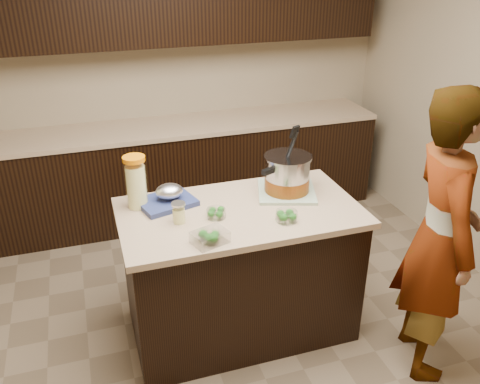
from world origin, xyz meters
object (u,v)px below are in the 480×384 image
Objects in this scene: island at (240,271)px; stock_pot at (287,176)px; person at (440,238)px; lemonade_pitcher at (136,184)px.

island is 0.68m from stock_pot.
island is at bearing 76.12° from person.
stock_pot is 0.94m from lemonade_pitcher.
island is at bearing -21.74° from lemonade_pitcher.
island is 1.23m from person.
island is 4.49× the size of lemonade_pitcher.
person is at bearing -31.88° from island.
person is at bearing -73.01° from stock_pot.
lemonade_pitcher is (-0.58, 0.23, 0.60)m from island.
stock_pot is 0.98m from person.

